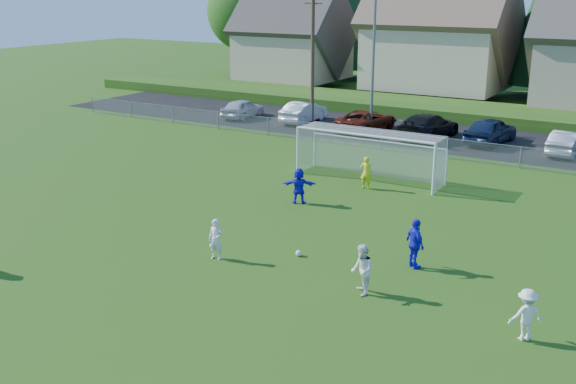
# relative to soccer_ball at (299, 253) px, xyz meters

# --- Properties ---
(ground) EXTENTS (160.00, 160.00, 0.00)m
(ground) POSITION_rel_soccer_ball_xyz_m (-2.04, -5.36, -0.11)
(ground) COLOR #193D0C
(ground) RESTS_ON ground
(asphalt_lot) EXTENTS (60.00, 60.00, 0.00)m
(asphalt_lot) POSITION_rel_soccer_ball_xyz_m (-2.04, 22.14, -0.10)
(asphalt_lot) COLOR black
(asphalt_lot) RESTS_ON ground
(grass_embankment) EXTENTS (70.00, 6.00, 0.80)m
(grass_embankment) POSITION_rel_soccer_ball_xyz_m (-2.04, 29.64, 0.29)
(grass_embankment) COLOR #1E420F
(grass_embankment) RESTS_ON ground
(soccer_ball) EXTENTS (0.22, 0.22, 0.22)m
(soccer_ball) POSITION_rel_soccer_ball_xyz_m (0.00, 0.00, 0.00)
(soccer_ball) COLOR white
(soccer_ball) RESTS_ON ground
(player_white_a) EXTENTS (0.59, 0.43, 1.48)m
(player_white_a) POSITION_rel_soccer_ball_xyz_m (-2.38, -1.75, 0.63)
(player_white_a) COLOR white
(player_white_a) RESTS_ON ground
(player_white_b) EXTENTS (0.97, 1.01, 1.65)m
(player_white_b) POSITION_rel_soccer_ball_xyz_m (3.27, -1.69, 0.71)
(player_white_b) COLOR white
(player_white_b) RESTS_ON ground
(player_white_c) EXTENTS (1.10, 1.05, 1.50)m
(player_white_c) POSITION_rel_soccer_ball_xyz_m (8.33, -1.95, 0.64)
(player_white_c) COLOR white
(player_white_c) RESTS_ON ground
(player_blue_a) EXTENTS (1.08, 0.99, 1.77)m
(player_blue_a) POSITION_rel_soccer_ball_xyz_m (3.94, 1.16, 0.78)
(player_blue_a) COLOR #1916D5
(player_blue_a) RESTS_ON ground
(player_blue_b) EXTENTS (1.56, 1.08, 1.61)m
(player_blue_b) POSITION_rel_soccer_ball_xyz_m (-3.11, 5.36, 0.70)
(player_blue_b) COLOR #1916D5
(player_blue_b) RESTS_ON ground
(goalkeeper) EXTENTS (0.61, 0.44, 1.58)m
(goalkeeper) POSITION_rel_soccer_ball_xyz_m (-1.51, 9.00, 0.68)
(goalkeeper) COLOR yellow
(goalkeeper) RESTS_ON ground
(car_a) EXTENTS (1.73, 4.09, 1.38)m
(car_a) POSITION_rel_soccer_ball_xyz_m (-17.01, 20.91, 0.58)
(car_a) COLOR silver
(car_a) RESTS_ON ground
(car_b) EXTENTS (1.62, 4.51, 1.48)m
(car_b) POSITION_rel_soccer_ball_xyz_m (-12.24, 21.68, 0.63)
(car_b) COLOR white
(car_b) RESTS_ON ground
(car_c) EXTENTS (2.84, 5.35, 1.43)m
(car_c) POSITION_rel_soccer_ball_xyz_m (-7.16, 21.21, 0.61)
(car_c) COLOR #511509
(car_c) RESTS_ON ground
(car_d) EXTENTS (2.92, 5.80, 1.62)m
(car_d) POSITION_rel_soccer_ball_xyz_m (-2.83, 21.13, 0.70)
(car_d) COLOR black
(car_d) RESTS_ON ground
(car_e) EXTENTS (2.55, 5.00, 1.63)m
(car_e) POSITION_rel_soccer_ball_xyz_m (0.94, 21.82, 0.71)
(car_e) COLOR #111F3C
(car_e) RESTS_ON ground
(car_f) EXTENTS (1.58, 4.22, 1.38)m
(car_f) POSITION_rel_soccer_ball_xyz_m (5.46, 21.26, 0.58)
(car_f) COLOR #BBBBBB
(car_f) RESTS_ON ground
(soccer_goal) EXTENTS (7.42, 1.90, 2.50)m
(soccer_goal) POSITION_rel_soccer_ball_xyz_m (-2.04, 10.69, 1.52)
(soccer_goal) COLOR white
(soccer_goal) RESTS_ON ground
(chainlink_fence) EXTENTS (52.06, 0.06, 1.20)m
(chainlink_fence) POSITION_rel_soccer_ball_xyz_m (-2.04, 16.64, 0.52)
(chainlink_fence) COLOR gray
(chainlink_fence) RESTS_ON ground
(streetlight) EXTENTS (1.38, 0.18, 9.00)m
(streetlight) POSITION_rel_soccer_ball_xyz_m (-6.49, 20.64, 4.73)
(streetlight) COLOR slate
(streetlight) RESTS_ON ground
(utility_pole) EXTENTS (1.60, 0.26, 10.00)m
(utility_pole) POSITION_rel_soccer_ball_xyz_m (-11.54, 21.64, 5.04)
(utility_pole) COLOR #473321
(utility_pole) RESTS_ON ground
(houses_row) EXTENTS (53.90, 11.45, 13.27)m
(houses_row) POSITION_rel_soccer_ball_xyz_m (-0.07, 37.10, 7.22)
(houses_row) COLOR tan
(houses_row) RESTS_ON ground
(tree_row) EXTENTS (65.98, 12.36, 13.80)m
(tree_row) POSITION_rel_soccer_ball_xyz_m (-1.00, 43.38, 6.80)
(tree_row) COLOR #382616
(tree_row) RESTS_ON ground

